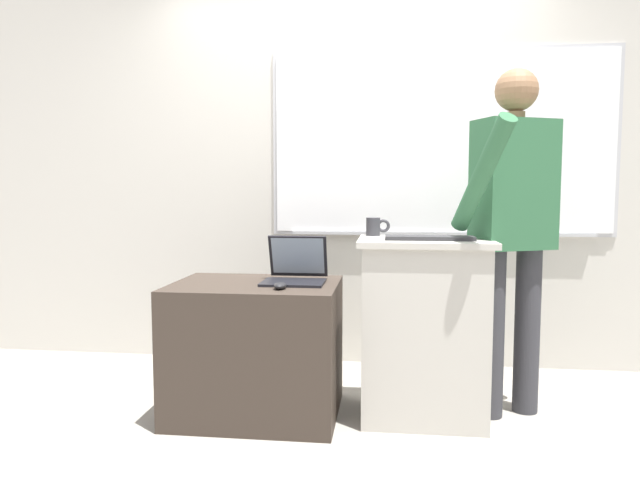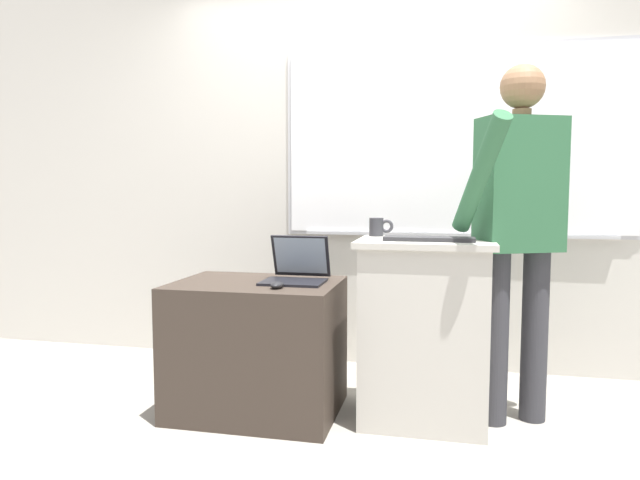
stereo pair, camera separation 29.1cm
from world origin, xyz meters
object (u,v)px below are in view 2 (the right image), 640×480
Objects in this scene: laptop at (297,268)px; computer_mouse_by_laptop at (277,285)px; lectern_podium at (424,331)px; side_desk at (257,347)px; person_presenter at (519,219)px; wireless_keyboard at (429,239)px; coffee_mug at (378,227)px.

computer_mouse_by_laptop is at bearing -98.83° from laptop.
lectern_podium is at bearing -1.94° from laptop.
side_desk is 1.48m from person_presenter.
laptop is at bearing 173.06° from wireless_keyboard.
person_presenter is at bearing -6.63° from coffee_mug.
person_presenter is 4.09× the size of wireless_keyboard.
coffee_mug is (-0.28, 0.24, 0.04)m from wireless_keyboard.
person_presenter reaches higher than computer_mouse_by_laptop.
lectern_podium is 0.73m from laptop.
laptop is at bearing -159.44° from coffee_mug.
person_presenter is (1.31, 0.15, 0.68)m from side_desk.
lectern_podium is 7.20× the size of coffee_mug.
lectern_podium is at bearing 3.68° from side_desk.
side_desk is 8.53× the size of computer_mouse_by_laptop.
lectern_podium is at bearing -34.12° from coffee_mug.
lectern_podium is at bearing 107.58° from wireless_keyboard.
laptop is at bearing 81.17° from computer_mouse_by_laptop.
person_presenter is at bearing 15.19° from computer_mouse_by_laptop.
computer_mouse_by_laptop is at bearing 171.33° from person_presenter.
wireless_keyboard is at bearing -72.42° from lectern_podium.
person_presenter is 0.71m from coffee_mug.
side_desk is (-0.86, -0.06, -0.12)m from lectern_podium.
person_presenter is (0.45, 0.09, 0.56)m from lectern_podium.
side_desk is at bearing 179.67° from wireless_keyboard.
lectern_podium reaches higher than computer_mouse_by_laptop.
laptop is 2.54× the size of coffee_mug.
person_presenter is at bearing 6.45° from side_desk.
side_desk is 0.47m from laptop.
lectern_podium is at bearing 167.80° from person_presenter.
wireless_keyboard is at bearing -0.33° from side_desk.
computer_mouse_by_laptop reaches higher than side_desk.
computer_mouse_by_laptop is at bearing -138.36° from coffee_mug.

